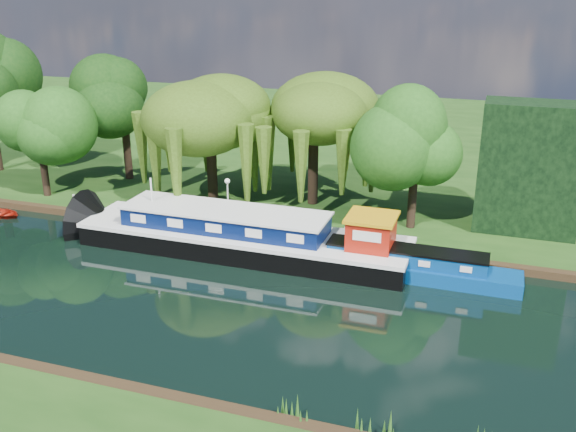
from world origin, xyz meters
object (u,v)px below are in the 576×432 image
(dutch_barge, at_px, (245,236))
(red_dinghy, at_px, (4,216))
(narrowboat, at_px, (405,265))
(white_cruiser, at_px, (401,273))

(dutch_barge, relative_size, red_dinghy, 7.28)
(narrowboat, distance_m, red_dinghy, 27.47)
(dutch_barge, relative_size, narrowboat, 1.63)
(narrowboat, distance_m, white_cruiser, 0.72)
(white_cruiser, bearing_deg, dutch_barge, 69.54)
(red_dinghy, distance_m, white_cruiser, 27.24)
(narrowboat, height_order, red_dinghy, narrowboat)
(red_dinghy, xyz_separation_m, white_cruiser, (27.23, -0.42, 0.00))
(dutch_barge, distance_m, white_cruiser, 9.31)
(narrowboat, bearing_deg, white_cruiser, 130.79)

